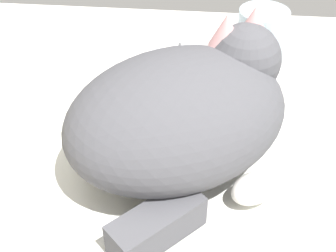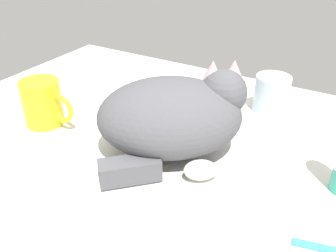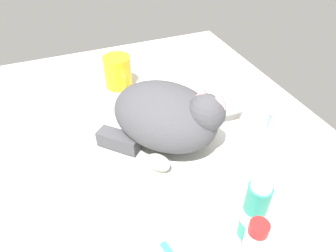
{
  "view_description": "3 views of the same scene",
  "coord_description": "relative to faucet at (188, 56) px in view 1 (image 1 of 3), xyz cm",
  "views": [
    {
      "loc": [
        2.91,
        -40.32,
        39.55
      ],
      "look_at": [
        -1.28,
        2.8,
        3.73
      ],
      "focal_mm": 50.38,
      "sensor_mm": 36.0,
      "label": 1
    },
    {
      "loc": [
        29.26,
        -50.27,
        39.35
      ],
      "look_at": [
        -1.55,
        2.08,
        4.05
      ],
      "focal_mm": 40.2,
      "sensor_mm": 36.0,
      "label": 2
    },
    {
      "loc": [
        52.96,
        -20.63,
        50.92
      ],
      "look_at": [
        1.27,
        0.3,
        5.06
      ],
      "focal_mm": 33.39,
      "sensor_mm": 36.0,
      "label": 3
    }
  ],
  "objects": [
    {
      "name": "cat",
      "position": [
        0.79,
        -21.03,
        5.41
      ],
      "size": [
        31.91,
        30.99,
        15.99
      ],
      "color": "#4C4C51",
      "rests_on": "sink_basin"
    },
    {
      "name": "ground_plane",
      "position": [
        0.0,
        -21.48,
        -3.79
      ],
      "size": [
        110.0,
        82.5,
        3.0
      ],
      "primitive_type": "cube",
      "color": "silver"
    },
    {
      "name": "faucet",
      "position": [
        0.0,
        0.0,
        0.0
      ],
      "size": [
        12.17,
        10.95,
        5.16
      ],
      "color": "silver",
      "rests_on": "ground_plane"
    },
    {
      "name": "rinse_cup",
      "position": [
        11.0,
        4.01,
        1.82
      ],
      "size": [
        7.59,
        7.59,
        8.22
      ],
      "color": "silver",
      "rests_on": "ground_plane"
    },
    {
      "name": "sink_basin",
      "position": [
        0.0,
        -21.48,
        -1.99
      ],
      "size": [
        36.99,
        36.99,
        0.62
      ],
      "primitive_type": "cylinder",
      "color": "silver",
      "rests_on": "ground_plane"
    }
  ]
}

